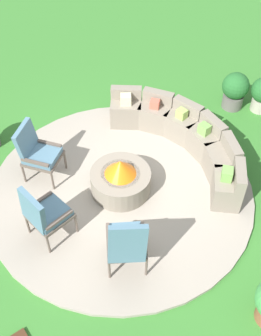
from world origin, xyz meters
TOP-DOWN VIEW (x-y plane):
  - ground_plane at (0.00, 0.00)m, footprint 24.00×24.00m
  - patio_circle at (0.00, 0.00)m, footprint 4.43×4.43m
  - fire_pit at (0.00, 0.00)m, footprint 1.00×1.00m
  - curved_stone_bench at (-0.12, 1.47)m, footprint 3.24×1.27m
  - lounge_chair_front_left at (-1.09, -0.92)m, footprint 0.78×0.79m
  - lounge_chair_front_right at (0.12, -1.42)m, footprint 0.63×0.65m
  - lounge_chair_back_left at (1.23, -0.74)m, footprint 0.80×0.79m
  - potted_plant_3 at (-0.56, 3.17)m, footprint 0.54×0.54m

SIDE VIEW (x-z plane):
  - ground_plane at x=0.00m, z-range 0.00..0.00m
  - patio_circle at x=0.00m, z-range 0.00..0.06m
  - fire_pit at x=0.00m, z-range -0.02..0.65m
  - curved_stone_bench at x=-0.12m, z-range 0.01..0.73m
  - potted_plant_3 at x=-0.56m, z-range 0.04..0.82m
  - lounge_chair_front_left at x=-1.09m, z-range 0.08..1.13m
  - lounge_chair_front_right at x=0.12m, z-range 0.08..1.14m
  - lounge_chair_back_left at x=1.23m, z-range 0.06..1.19m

